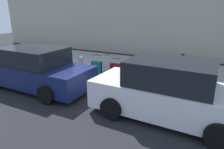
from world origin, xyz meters
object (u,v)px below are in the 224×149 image
(suitcase_red_1, at_px, (140,75))
(parking_meter, at_px, (182,65))
(suitcase_teal_5, at_px, (97,68))
(bollard_post, at_px, (67,64))
(suitcase_navy_0, at_px, (152,76))
(fire_hydrant, at_px, (81,64))
(suitcase_olive_2, at_px, (127,74))
(suitcase_maroon_3, at_px, (116,71))
(parked_car_white_0, at_px, (169,92))
(parked_car_navy_1, at_px, (35,69))
(suitcase_silver_4, at_px, (107,69))

(suitcase_red_1, relative_size, parking_meter, 0.51)
(suitcase_teal_5, height_order, bollard_post, suitcase_teal_5)
(parking_meter, bearing_deg, suitcase_red_1, 8.09)
(suitcase_navy_0, distance_m, fire_hydrant, 3.41)
(suitcase_navy_0, bearing_deg, suitcase_olive_2, 4.10)
(suitcase_maroon_3, xyz_separation_m, suitcase_teal_5, (0.98, -0.04, -0.01))
(parked_car_white_0, xyz_separation_m, parked_car_navy_1, (5.17, -0.00, -0.02))
(suitcase_navy_0, distance_m, suitcase_teal_5, 2.55)
(suitcase_silver_4, relative_size, parked_car_navy_1, 0.21)
(parked_car_white_0, relative_size, parked_car_navy_1, 0.95)
(suitcase_olive_2, height_order, parked_car_navy_1, parked_car_navy_1)
(suitcase_maroon_3, distance_m, parking_meter, 2.68)
(suitcase_navy_0, xyz_separation_m, fire_hydrant, (3.40, 0.03, 0.11))
(suitcase_maroon_3, distance_m, fire_hydrant, 1.84)
(suitcase_olive_2, xyz_separation_m, suitcase_maroon_3, (0.51, -0.01, 0.05))
(parked_car_white_0, bearing_deg, suitcase_maroon_3, -38.39)
(suitcase_navy_0, relative_size, suitcase_silver_4, 0.69)
(suitcase_silver_4, relative_size, suitcase_teal_5, 1.06)
(suitcase_navy_0, xyz_separation_m, suitcase_silver_4, (2.05, 0.00, 0.02))
(bollard_post, bearing_deg, suitcase_silver_4, -175.22)
(suitcase_teal_5, height_order, fire_hydrant, suitcase_teal_5)
(bollard_post, relative_size, parked_car_navy_1, 0.15)
(suitcase_silver_4, bearing_deg, suitcase_teal_5, 2.66)
(suitcase_silver_4, height_order, parked_car_white_0, parked_car_white_0)
(suitcase_olive_2, xyz_separation_m, fire_hydrant, (2.35, -0.05, 0.15))
(parked_car_white_0, bearing_deg, suitcase_teal_5, -30.53)
(suitcase_silver_4, relative_size, bollard_post, 1.41)
(bollard_post, bearing_deg, suitcase_maroon_3, -177.62)
(fire_hydrant, relative_size, parked_car_white_0, 0.18)
(suitcase_red_1, distance_m, suitcase_silver_4, 1.53)
(parking_meter, height_order, parked_car_navy_1, parked_car_navy_1)
(suitcase_maroon_3, relative_size, fire_hydrant, 1.10)
(suitcase_red_1, height_order, suitcase_silver_4, suitcase_silver_4)
(suitcase_olive_2, relative_size, suitcase_teal_5, 0.65)
(suitcase_navy_0, xyz_separation_m, suitcase_teal_5, (2.55, 0.03, 0.00))
(suitcase_red_1, relative_size, parked_car_navy_1, 0.14)
(suitcase_teal_5, xyz_separation_m, parked_car_white_0, (-3.63, 2.14, 0.32))
(suitcase_navy_0, xyz_separation_m, parked_car_navy_1, (4.08, 2.17, 0.30))
(suitcase_silver_4, distance_m, fire_hydrant, 1.36)
(suitcase_red_1, bearing_deg, suitcase_silver_4, 0.05)
(suitcase_navy_0, height_order, bollard_post, bollard_post)
(suitcase_navy_0, height_order, parking_meter, parking_meter)
(suitcase_red_1, distance_m, parking_meter, 1.67)
(fire_hydrant, distance_m, parked_car_navy_1, 2.26)
(suitcase_olive_2, relative_size, parked_car_navy_1, 0.13)
(suitcase_maroon_3, bearing_deg, suitcase_navy_0, -177.44)
(parking_meter, bearing_deg, suitcase_navy_0, 11.96)
(suitcase_maroon_3, relative_size, parked_car_navy_1, 0.19)
(parking_meter, relative_size, parked_car_navy_1, 0.27)
(suitcase_navy_0, distance_m, parked_car_navy_1, 4.63)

